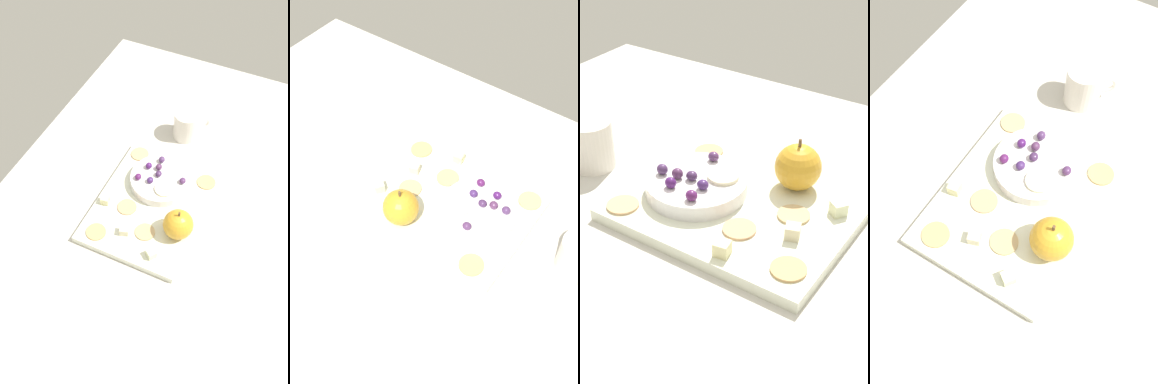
% 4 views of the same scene
% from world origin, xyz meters
% --- Properties ---
extents(table, '(1.36, 0.88, 0.05)m').
position_xyz_m(table, '(0.00, 0.00, 0.02)').
color(table, beige).
rests_on(table, ground).
extents(platter, '(0.35, 0.27, 0.02)m').
position_xyz_m(platter, '(0.03, 0.03, 0.06)').
color(platter, silver).
rests_on(platter, table).
extents(serving_dish, '(0.16, 0.16, 0.03)m').
position_xyz_m(serving_dish, '(0.10, 0.04, 0.08)').
color(serving_dish, white).
rests_on(serving_dish, platter).
extents(apple_whole, '(0.07, 0.07, 0.07)m').
position_xyz_m(apple_whole, '(-0.02, -0.06, 0.10)').
color(apple_whole, gold).
rests_on(apple_whole, platter).
extents(apple_stem, '(0.00, 0.00, 0.01)m').
position_xyz_m(apple_stem, '(-0.02, -0.06, 0.15)').
color(apple_stem, brown).
rests_on(apple_stem, apple_whole).
extents(cheese_cube_0, '(0.03, 0.03, 0.02)m').
position_xyz_m(cheese_cube_0, '(-0.11, -0.03, 0.08)').
color(cheese_cube_0, beige).
rests_on(cheese_cube_0, platter).
extents(cheese_cube_1, '(0.02, 0.02, 0.02)m').
position_xyz_m(cheese_cube_1, '(-0.01, 0.14, 0.08)').
color(cheese_cube_1, beige).
rests_on(cheese_cube_1, platter).
extents(cheese_cube_2, '(0.03, 0.03, 0.02)m').
position_xyz_m(cheese_cube_2, '(-0.08, 0.06, 0.08)').
color(cheese_cube_2, beige).
rests_on(cheese_cube_2, platter).
extents(cracker_0, '(0.05, 0.05, 0.00)m').
position_xyz_m(cracker_0, '(0.16, -0.07, 0.07)').
color(cracker_0, tan).
rests_on(cracker_0, platter).
extents(cracker_1, '(0.05, 0.05, 0.00)m').
position_xyz_m(cracker_1, '(0.17, 0.13, 0.07)').
color(cracker_1, tan).
rests_on(cracker_1, platter).
extents(cracker_2, '(0.05, 0.05, 0.00)m').
position_xyz_m(cracker_2, '(-0.01, 0.08, 0.07)').
color(cracker_2, tan).
rests_on(cracker_2, platter).
extents(cracker_3, '(0.05, 0.05, 0.00)m').
position_xyz_m(cracker_3, '(-0.10, 0.12, 0.07)').
color(cracker_3, tan).
rests_on(cracker_3, platter).
extents(cracker_4, '(0.05, 0.05, 0.00)m').
position_xyz_m(cracker_4, '(-0.05, 0.01, 0.07)').
color(cracker_4, tan).
rests_on(cracker_4, platter).
extents(grape_0, '(0.02, 0.02, 0.02)m').
position_xyz_m(grape_0, '(0.11, 0.05, 0.10)').
color(grape_0, '#422750').
rests_on(grape_0, serving_dish).
extents(grape_1, '(0.02, 0.02, 0.02)m').
position_xyz_m(grape_1, '(0.13, 0.05, 0.10)').
color(grape_1, '#502C52').
rests_on(grape_1, serving_dish).
extents(grape_2, '(0.02, 0.02, 0.02)m').
position_xyz_m(grape_2, '(0.08, 0.06, 0.10)').
color(grape_2, '#422561').
rests_on(grape_2, serving_dish).
extents(grape_3, '(0.02, 0.02, 0.02)m').
position_xyz_m(grape_3, '(0.07, 0.09, 0.10)').
color(grape_3, '#531B57').
rests_on(grape_3, serving_dish).
extents(grape_4, '(0.02, 0.02, 0.02)m').
position_xyz_m(grape_4, '(0.15, 0.06, 0.10)').
color(grape_4, '#4B2E5C').
rests_on(grape_4, serving_dish).
extents(grape_5, '(0.02, 0.02, 0.02)m').
position_xyz_m(grape_5, '(0.11, -0.02, 0.10)').
color(grape_5, '#4E2D5A').
rests_on(grape_5, serving_dish).
extents(grape_6, '(0.02, 0.02, 0.02)m').
position_xyz_m(grape_6, '(0.12, 0.08, 0.10)').
color(grape_6, '#481A5F').
rests_on(grape_6, serving_dish).
extents(apple_slice_0, '(0.05, 0.05, 0.01)m').
position_xyz_m(apple_slice_0, '(0.07, 0.01, 0.09)').
color(apple_slice_0, '#F2E7BC').
rests_on(apple_slice_0, serving_dish).
extents(cup, '(0.08, 0.10, 0.09)m').
position_xyz_m(cup, '(0.32, 0.05, 0.09)').
color(cup, silver).
rests_on(cup, table).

